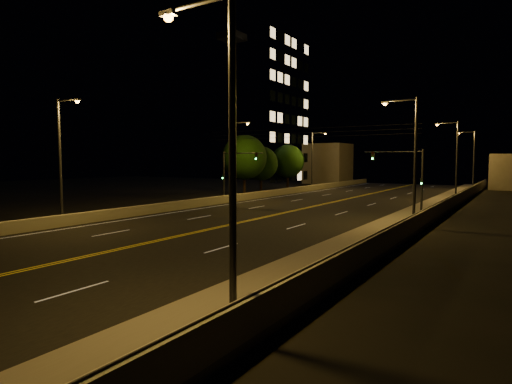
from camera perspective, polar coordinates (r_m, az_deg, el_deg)
The scene contains 23 objects.
road at distance 33.73m, azimuth -1.07°, elevation -3.87°, with size 18.00×120.00×0.02m, color black.
sidewalk at distance 29.29m, azimuth 16.97°, elevation -5.03°, with size 3.60×120.00×0.30m, color slate.
curb at distance 29.84m, azimuth 13.49°, elevation -4.94°, with size 0.14×120.00×0.15m, color slate.
parapet_wall at distance 28.82m, azimuth 20.17°, elevation -3.95°, with size 0.30×120.00×1.00m, color #ADA890.
jersey_barrier at distance 39.87m, azimuth -12.97°, elevation -2.11°, with size 0.45×120.00×0.85m, color #ADA890.
distant_building_right at distance 81.91m, azimuth 30.91°, elevation 2.35°, with size 6.00×10.00×5.75m, color gray.
distant_building_left at distance 89.25m, azimuth 9.56°, elevation 3.76°, with size 8.00×8.00×8.07m, color gray.
parapet_rail at distance 28.75m, azimuth 20.20°, elevation -2.91°, with size 0.06×0.06×120.00m, color black.
lane_markings at distance 33.67m, azimuth -1.14°, elevation -3.86°, with size 17.32×116.00×0.00m.
streetlight_0 at distance 11.41m, azimuth -4.30°, elevation 6.68°, with size 2.55×0.28×9.15m.
streetlight_1 at distance 32.02m, azimuth 20.01°, elevation 4.90°, with size 2.55×0.28×9.15m.
streetlight_2 at distance 53.40m, azimuth 24.94°, elevation 4.42°, with size 2.55×0.28×9.15m.
streetlight_3 at distance 72.25m, azimuth 26.84°, elevation 4.23°, with size 2.55×0.28×9.15m.
streetlight_4 at distance 33.84m, azimuth -24.44°, elevation 4.73°, with size 2.55×0.28×9.15m.
streetlight_5 at distance 49.02m, azimuth -3.01°, elevation 4.86°, with size 2.55×0.28×9.15m.
streetlight_6 at distance 68.11m, azimuth 7.70°, elevation 4.68°, with size 2.55×0.28×9.15m.
traffic_signal_right at distance 38.95m, azimuth 19.79°, elevation 2.35°, with size 5.11×0.31×5.72m.
traffic_signal_left at distance 46.68m, azimuth -3.29°, elevation 2.88°, with size 5.11×0.31×5.72m.
overhead_wires at distance 41.74m, azimuth 6.14°, elevation 7.85°, with size 22.00×0.03×0.83m.
building_tower at distance 79.47m, azimuth -3.22°, elevation 10.37°, with size 24.00×15.00×27.54m.
tree_0 at distance 57.52m, azimuth -1.57°, elevation 4.65°, with size 6.02×6.02×8.16m.
tree_1 at distance 62.62m, azimuth 0.66°, elevation 3.82°, with size 5.00×5.00×6.77m.
tree_2 at distance 69.63m, azimuth 4.25°, elevation 4.11°, with size 5.36×5.36×7.26m.
Camera 1 is at (18.29, -7.93, 4.81)m, focal length 30.00 mm.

